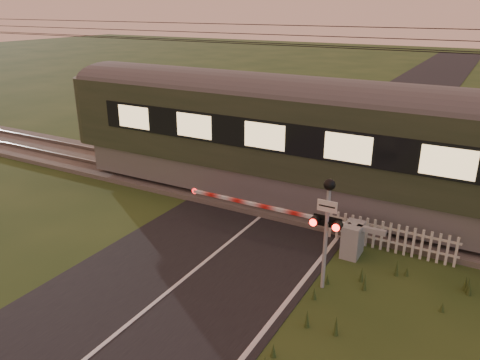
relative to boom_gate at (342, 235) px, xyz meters
The scene contains 7 objects.
ground 4.99m from the boom_gate, 128.73° to the right, with size 160.00×160.00×0.00m, color #233B16.
road 5.16m from the boom_gate, 126.95° to the right, with size 6.00×140.00×0.03m.
track_bed 4.10m from the boom_gate, 139.68° to the left, with size 140.00×3.40×0.39m.
overhead_wires 6.58m from the boom_gate, 139.68° to the left, with size 120.00×0.62×0.62m.
boom_gate is the anchor object (origin of this frame).
crossing_signal 2.45m from the boom_gate, 85.34° to the right, with size 0.75×0.33×2.93m.
picket_fence 1.40m from the boom_gate, 31.84° to the left, with size 3.76×0.08×0.91m.
Camera 1 is at (6.42, -7.95, 6.71)m, focal length 35.00 mm.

